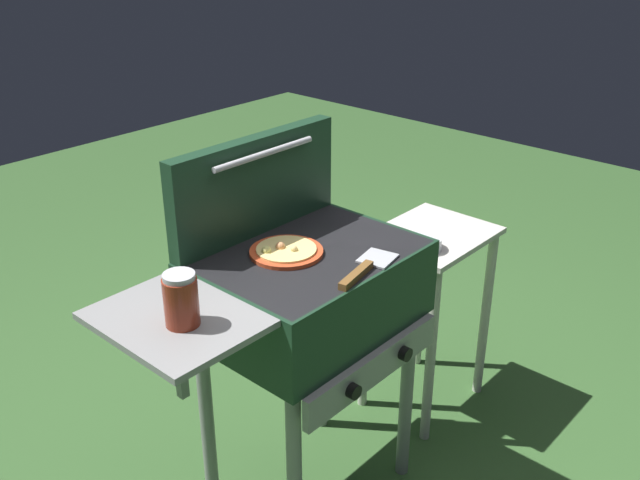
% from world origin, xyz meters
% --- Properties ---
extents(grill, '(0.96, 0.53, 0.90)m').
position_xyz_m(grill, '(-0.01, -0.00, 0.76)').
color(grill, '#193823').
rests_on(grill, ground_plane).
extents(grill_lid_open, '(0.63, 0.08, 0.30)m').
position_xyz_m(grill_lid_open, '(0.00, 0.21, 1.05)').
color(grill_lid_open, '#193823').
rests_on(grill_lid_open, grill).
extents(pizza_cheese, '(0.21, 0.21, 0.04)m').
position_xyz_m(pizza_cheese, '(-0.05, 0.04, 0.91)').
color(pizza_cheese, '#C64723').
rests_on(pizza_cheese, grill).
extents(sauce_jar, '(0.08, 0.08, 0.14)m').
position_xyz_m(sauce_jar, '(-0.49, -0.04, 0.97)').
color(sauce_jar, maroon).
rests_on(sauce_jar, grill).
extents(spatula, '(0.27, 0.11, 0.02)m').
position_xyz_m(spatula, '(0.02, -0.20, 0.91)').
color(spatula, '#B7BABF').
rests_on(spatula, grill).
extents(prep_table, '(0.44, 0.36, 0.73)m').
position_xyz_m(prep_table, '(0.66, 0.00, 0.53)').
color(prep_table, beige).
rests_on(prep_table, ground_plane).
extents(topping_bowl_near, '(0.12, 0.12, 0.04)m').
position_xyz_m(topping_bowl_near, '(0.53, -0.06, 0.76)').
color(topping_bowl_near, silver).
rests_on(topping_bowl_near, prep_table).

